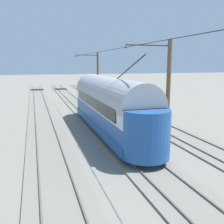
% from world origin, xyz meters
% --- Properties ---
extents(ground_plane, '(220.00, 220.00, 0.00)m').
position_xyz_m(ground_plane, '(0.00, 0.00, 0.00)').
color(ground_plane, gray).
extents(track_streetcar_siding, '(2.80, 80.00, 0.18)m').
position_xyz_m(track_streetcar_siding, '(-4.71, -0.31, 0.05)').
color(track_streetcar_siding, slate).
rests_on(track_streetcar_siding, ground).
extents(track_adjacent_siding, '(2.80, 80.00, 0.18)m').
position_xyz_m(track_adjacent_siding, '(0.00, -0.31, 0.05)').
color(track_adjacent_siding, slate).
rests_on(track_adjacent_siding, ground).
extents(track_third_siding, '(2.80, 80.00, 0.18)m').
position_xyz_m(track_third_siding, '(4.71, -0.31, 0.05)').
color(track_third_siding, slate).
rests_on(track_third_siding, ground).
extents(vintage_streetcar, '(2.65, 15.94, 5.59)m').
position_xyz_m(vintage_streetcar, '(-0.00, 4.46, 2.25)').
color(vintage_streetcar, '#1E4C93').
rests_on(vintage_streetcar, ground).
extents(catenary_pole_foreground, '(3.19, 0.28, 6.81)m').
position_xyz_m(catenary_pole_foreground, '(-2.87, -10.74, 3.58)').
color(catenary_pole_foreground, brown).
rests_on(catenary_pole_foreground, ground).
extents(catenary_pole_mid_near, '(3.19, 0.28, 6.81)m').
position_xyz_m(catenary_pole_mid_near, '(-2.87, 8.09, 3.58)').
color(catenary_pole_mid_near, brown).
rests_on(catenary_pole_mid_near, ground).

